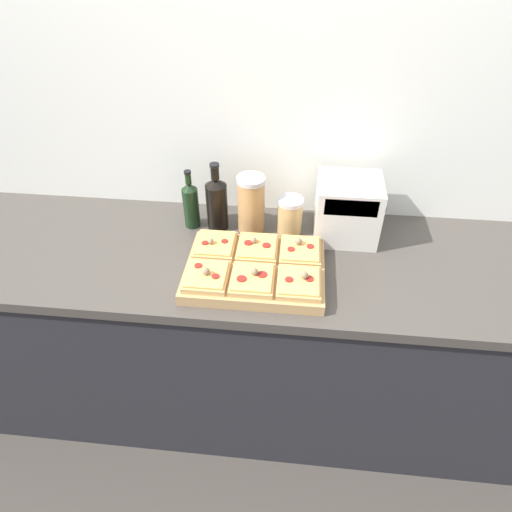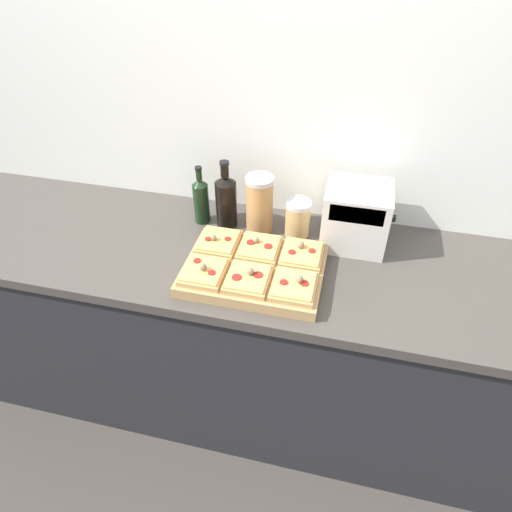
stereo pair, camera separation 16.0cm
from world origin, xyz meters
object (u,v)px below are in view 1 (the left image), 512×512
Objects in this scene: grain_jar_short at (290,215)px; grain_jar_tall at (251,204)px; olive_oil_bottle at (191,204)px; wine_bottle at (217,202)px; cutting_board at (255,270)px; toaster_oven at (347,209)px.

grain_jar_tall is at bearing 180.00° from grain_jar_short.
grain_jar_tall reaches higher than grain_jar_short.
grain_jar_tall is at bearing 0.00° from olive_oil_bottle.
wine_bottle is 0.13m from grain_jar_tall.
toaster_oven is (0.32, 0.27, 0.10)m from cutting_board.
grain_jar_tall reaches higher than cutting_board.
cutting_board is 0.29m from grain_jar_tall.
olive_oil_bottle is at bearing 135.84° from cutting_board.
wine_bottle is 0.50m from toaster_oven.
wine_bottle is 1.21× the size of grain_jar_tall.
wine_bottle is at bearing 179.90° from toaster_oven.
grain_jar_short is (0.11, 0.27, 0.05)m from cutting_board.
grain_jar_short is at bearing 0.00° from grain_jar_tall.
wine_bottle is 0.29m from grain_jar_short.
cutting_board is at bearing -44.16° from olive_oil_bottle.
olive_oil_bottle is at bearing -180.00° from grain_jar_tall.
grain_jar_tall is at bearing 0.00° from wine_bottle.
olive_oil_bottle is (-0.28, 0.27, 0.08)m from cutting_board.
toaster_oven is (0.60, -0.00, 0.02)m from olive_oil_bottle.
cutting_board is 1.71× the size of wine_bottle.
olive_oil_bottle is 1.65× the size of grain_jar_short.
cutting_board is 0.30m from grain_jar_short.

